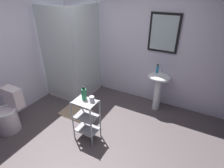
# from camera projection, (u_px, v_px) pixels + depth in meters

# --- Properties ---
(ground_plane) EXTENTS (4.20, 4.20, 0.02)m
(ground_plane) POSITION_uv_depth(u_px,v_px,m) (89.00, 146.00, 2.93)
(ground_plane) COLOR #504748
(wall_back) EXTENTS (4.20, 0.14, 2.50)m
(wall_back) POSITION_uv_depth(u_px,v_px,m) (136.00, 43.00, 3.75)
(wall_back) COLOR silver
(wall_back) RESTS_ON ground_plane
(shower_stall) EXTENTS (0.92, 0.92, 2.00)m
(shower_stall) POSITION_uv_depth(u_px,v_px,m) (75.00, 76.00, 4.14)
(shower_stall) COLOR white
(shower_stall) RESTS_ON ground_plane
(pedestal_sink) EXTENTS (0.46, 0.37, 0.81)m
(pedestal_sink) POSITION_uv_depth(u_px,v_px,m) (159.00, 85.00, 3.55)
(pedestal_sink) COLOR white
(pedestal_sink) RESTS_ON ground_plane
(sink_faucet) EXTENTS (0.03, 0.03, 0.10)m
(sink_faucet) POSITION_uv_depth(u_px,v_px,m) (162.00, 70.00, 3.50)
(sink_faucet) COLOR silver
(sink_faucet) RESTS_ON pedestal_sink
(toilet) EXTENTS (0.37, 0.49, 0.76)m
(toilet) POSITION_uv_depth(u_px,v_px,m) (9.00, 114.00, 3.15)
(toilet) COLOR white
(toilet) RESTS_ON ground_plane
(storage_cart) EXTENTS (0.38, 0.28, 0.74)m
(storage_cart) POSITION_uv_depth(u_px,v_px,m) (86.00, 117.00, 2.89)
(storage_cart) COLOR silver
(storage_cart) RESTS_ON ground_plane
(hand_soap_bottle) EXTENTS (0.05, 0.05, 0.18)m
(hand_soap_bottle) POSITION_uv_depth(u_px,v_px,m) (157.00, 69.00, 3.45)
(hand_soap_bottle) COLOR #389ED1
(hand_soap_bottle) RESTS_ON pedestal_sink
(body_wash_bottle_green) EXTENTS (0.07, 0.07, 0.22)m
(body_wash_bottle_green) POSITION_uv_depth(u_px,v_px,m) (84.00, 94.00, 2.76)
(body_wash_bottle_green) COLOR #2C8C58
(body_wash_bottle_green) RESTS_ON storage_cart
(rinse_cup) EXTENTS (0.08, 0.08, 0.09)m
(rinse_cup) POSITION_uv_depth(u_px,v_px,m) (92.00, 99.00, 2.73)
(rinse_cup) COLOR silver
(rinse_cup) RESTS_ON storage_cart
(bath_mat) EXTENTS (0.60, 0.40, 0.02)m
(bath_mat) POSITION_uv_depth(u_px,v_px,m) (75.00, 113.00, 3.68)
(bath_mat) COLOR tan
(bath_mat) RESTS_ON ground_plane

